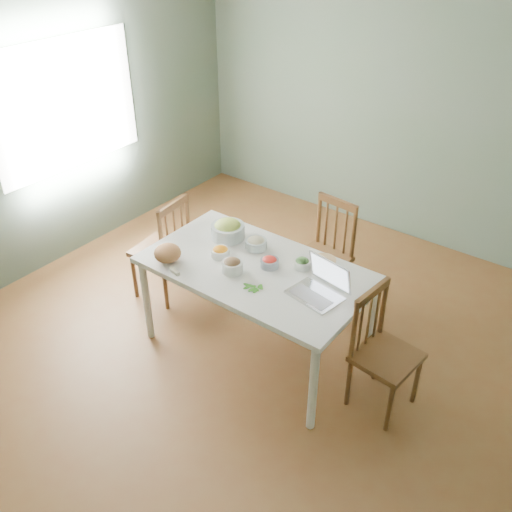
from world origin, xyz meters
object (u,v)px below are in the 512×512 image
Objects in this scene: dining_table at (256,309)px; laptop at (315,282)px; bowl_squash at (228,229)px; chair_left at (160,247)px; chair_right at (387,355)px; chair_far at (321,257)px; bread_boule at (168,253)px.

dining_table is 0.76m from laptop.
laptop is (0.98, -0.25, 0.05)m from bowl_squash.
laptop reaches higher than dining_table.
chair_left is 3.66× the size of bowl_squash.
chair_left is 2.24m from chair_right.
chair_far is 1.27m from chair_right.
bread_boule is at bearing 45.76° from chair_left.
chair_left is 0.82m from bowl_squash.
bowl_squash is at bearing 91.89° from chair_left.
chair_right is at bearing -5.04° from bowl_squash.
chair_far is 1.40m from bread_boule.
chair_right is at bearing 82.52° from chair_left.
dining_table is at bearing 100.39° from chair_right.
chair_far is 4.74× the size of bread_boule.
bread_boule is at bearing -150.72° from dining_table.
chair_left is 4.81× the size of bread_boule.
bread_boule is at bearing -113.93° from chair_far.
laptop is at bearing -14.30° from bowl_squash.
laptop reaches higher than chair_left.
bowl_squash is at bearing 74.34° from bread_boule.
bowl_squash is (-1.53, 0.13, 0.41)m from chair_right.
chair_left is at bearing -171.30° from bowl_squash.
chair_left is at bearing -174.93° from laptop.
chair_far is 1.03× the size of chair_right.
bread_boule is at bearing -105.66° from bowl_squash.
chair_far reaches higher than bread_boule.
chair_far is 0.91m from bowl_squash.
bread_boule is 0.56m from bowl_squash.
bread_boule is 0.58× the size of laptop.
dining_table is 1.72× the size of chair_left.
chair_right is 1.59m from bowl_squash.
dining_table is at bearing 78.35° from chair_left.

